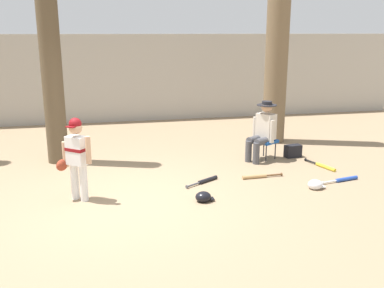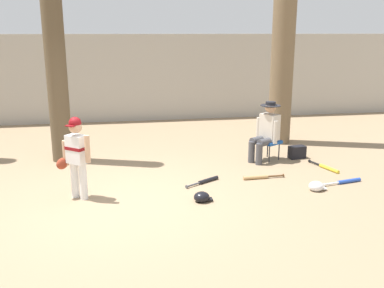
% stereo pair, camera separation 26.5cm
% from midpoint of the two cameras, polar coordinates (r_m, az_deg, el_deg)
% --- Properties ---
extents(ground_plane, '(60.00, 60.00, 0.00)m').
position_cam_midpoint_polar(ground_plane, '(6.74, -10.10, -7.83)').
color(ground_plane, '#937A5B').
extents(concrete_back_wall, '(18.00, 0.36, 2.48)m').
position_cam_midpoint_polar(concrete_back_wall, '(12.76, -11.72, 8.47)').
color(concrete_back_wall, '#ADA89E').
rests_on(concrete_back_wall, ground).
extents(tree_near_player, '(0.61, 0.61, 4.86)m').
position_cam_midpoint_polar(tree_near_player, '(8.83, -19.06, 11.09)').
color(tree_near_player, brown).
rests_on(tree_near_player, ground).
extents(tree_behind_spectator, '(0.80, 0.80, 6.04)m').
position_cam_midpoint_polar(tree_behind_spectator, '(10.19, 10.54, 14.78)').
color(tree_behind_spectator, brown).
rests_on(tree_behind_spectator, ground).
extents(young_ballplayer, '(0.58, 0.42, 1.31)m').
position_cam_midpoint_polar(young_ballplayer, '(6.83, -16.14, -1.27)').
color(young_ballplayer, white).
rests_on(young_ballplayer, ground).
extents(folding_stool, '(0.55, 0.55, 0.41)m').
position_cam_midpoint_polar(folding_stool, '(8.92, 8.82, 0.29)').
color(folding_stool, '#194C9E').
rests_on(folding_stool, ground).
extents(seated_spectator, '(0.66, 0.57, 1.20)m').
position_cam_midpoint_polar(seated_spectator, '(8.78, 8.48, 1.93)').
color(seated_spectator, '#47474C').
rests_on(seated_spectator, ground).
extents(handbag_beside_stool, '(0.36, 0.23, 0.26)m').
position_cam_midpoint_polar(handbag_beside_stool, '(9.21, 12.39, -0.92)').
color(handbag_beside_stool, black).
rests_on(handbag_beside_stool, ground).
extents(bat_black_composite, '(0.66, 0.43, 0.07)m').
position_cam_midpoint_polar(bat_black_composite, '(7.54, 0.78, -4.86)').
color(bat_black_composite, black).
rests_on(bat_black_composite, ground).
extents(bat_blue_youth, '(0.77, 0.20, 0.07)m').
position_cam_midpoint_polar(bat_blue_youth, '(8.01, 18.53, -4.46)').
color(bat_blue_youth, '#2347AD').
rests_on(bat_blue_youth, ground).
extents(bat_yellow_trainer, '(0.28, 0.79, 0.07)m').
position_cam_midpoint_polar(bat_yellow_trainer, '(8.67, 16.12, -2.82)').
color(bat_yellow_trainer, yellow).
rests_on(bat_yellow_trainer, ground).
extents(bat_wood_tan, '(0.76, 0.08, 0.07)m').
position_cam_midpoint_polar(bat_wood_tan, '(7.82, 7.71, -4.26)').
color(bat_wood_tan, tan).
rests_on(bat_wood_tan, ground).
extents(batting_helmet_white, '(0.29, 0.23, 0.17)m').
position_cam_midpoint_polar(batting_helmet_white, '(7.48, 15.01, -5.21)').
color(batting_helmet_white, silver).
rests_on(batting_helmet_white, ground).
extents(batting_helmet_black, '(0.29, 0.22, 0.17)m').
position_cam_midpoint_polar(batting_helmet_black, '(6.71, 0.38, -7.02)').
color(batting_helmet_black, black).
rests_on(batting_helmet_black, ground).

